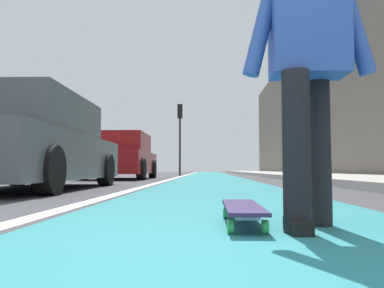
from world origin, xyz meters
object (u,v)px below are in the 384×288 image
at_px(skateboard, 242,209).
at_px(parked_car_near, 29,145).
at_px(parked_car_mid, 122,157).
at_px(traffic_light, 180,126).
at_px(skater_person, 308,55).

distance_m(skateboard, parked_car_near, 4.91).
distance_m(parked_car_mid, traffic_light, 9.92).
bearing_deg(skateboard, parked_car_mid, 15.98).
xyz_separation_m(skater_person, parked_car_near, (3.97, 3.36, -0.24)).
bearing_deg(parked_car_near, parked_car_mid, -0.13).
bearing_deg(skateboard, traffic_light, 4.97).
height_order(skateboard, parked_car_mid, parked_car_mid).
bearing_deg(skater_person, parked_car_mid, 17.47).
relative_size(skateboard, skater_person, 0.51).
bearing_deg(traffic_light, skater_person, -174.10).
xyz_separation_m(skater_person, parked_car_mid, (10.62, 3.34, -0.22)).
distance_m(skater_person, traffic_light, 20.43).
bearing_deg(skateboard, parked_car_near, 38.25).
bearing_deg(skater_person, traffic_light, 5.90).
relative_size(parked_car_mid, traffic_light, 1.02).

